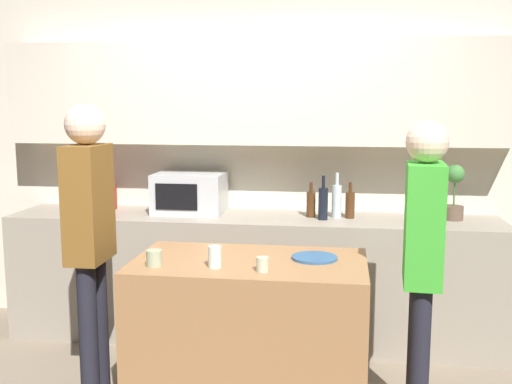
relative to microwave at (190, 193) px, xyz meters
name	(u,v)px	position (x,y,z in m)	size (l,w,h in m)	color
back_wall	(257,132)	(0.49, 0.19, 0.46)	(6.40, 0.40, 2.70)	beige
back_counter	(252,277)	(0.49, -0.08, -0.61)	(3.60, 0.62, 0.93)	gray
kitchen_island	(250,335)	(0.64, -1.13, -0.64)	(1.31, 0.74, 0.88)	#996B42
microwave	(190,193)	(0.00, 0.00, 0.00)	(0.52, 0.39, 0.30)	#B7BABC
toaster	(97,198)	(-0.74, 0.00, -0.06)	(0.26, 0.16, 0.18)	#B21E19
potted_plant	(454,192)	(1.93, 0.00, 0.05)	(0.14, 0.14, 0.40)	brown
bottle_0	(311,204)	(0.92, -0.04, -0.05)	(0.07, 0.07, 0.26)	#472814
bottle_1	(323,203)	(1.01, -0.13, -0.03)	(0.07, 0.07, 0.32)	black
bottle_2	(337,200)	(1.10, -0.03, -0.02)	(0.07, 0.07, 0.33)	silver
bottle_3	(350,204)	(1.20, -0.04, -0.05)	(0.07, 0.07, 0.26)	#472814
plate_on_island	(314,258)	(1.00, -1.05, -0.19)	(0.26, 0.26, 0.01)	#2D5684
cup_0	(262,264)	(0.74, -1.34, -0.16)	(0.07, 0.07, 0.08)	beige
cup_1	(215,257)	(0.48, -1.30, -0.14)	(0.07, 0.07, 0.12)	silver
cup_2	(154,258)	(0.15, -1.32, -0.15)	(0.09, 0.09, 0.09)	#A2AE8A
person_left	(423,249)	(1.57, -1.19, -0.08)	(0.22, 0.35, 1.67)	black
person_center	(89,226)	(-0.30, -1.14, -0.03)	(0.23, 0.34, 1.75)	black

